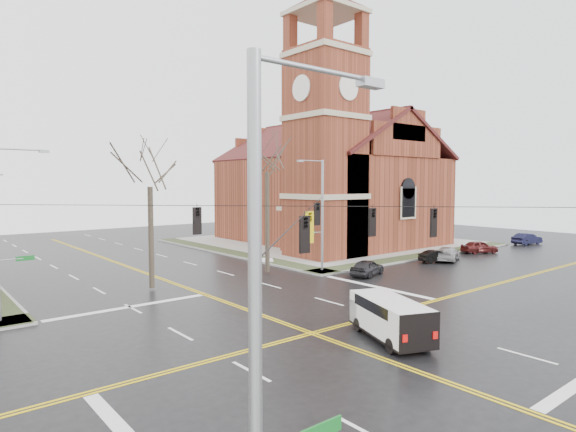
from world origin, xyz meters
TOP-DOWN VIEW (x-y plane):
  - ground at (0.00, 0.00)m, footprint 120.00×120.00m
  - sidewalks at (0.00, 0.00)m, footprint 80.00×80.00m
  - road_markings at (0.00, 0.00)m, footprint 100.00×100.00m
  - church at (24.76, 24.78)m, footprint 24.28×27.48m
  - signal_pole_ne at (11.32, 11.50)m, footprint 2.75×0.22m
  - signal_pole_nw at (-11.32, 11.50)m, footprint 2.75×0.22m
  - signal_pole_sw at (-11.32, -11.50)m, footprint 2.75×0.22m
  - span_wires at (0.00, 0.00)m, footprint 23.02×23.02m
  - traffic_signals at (-0.00, -0.67)m, footprint 8.21×8.26m
  - cargo_van at (2.26, -2.82)m, footprint 3.65×5.31m
  - parked_car_a at (13.13, 8.07)m, footprint 4.08×2.58m
  - parked_car_b at (22.90, 8.22)m, footprint 3.59×2.34m
  - parked_car_c at (24.53, 8.18)m, footprint 4.83×3.44m
  - parked_car_d at (31.35, 8.79)m, footprint 4.14×3.00m
  - parked_car_e at (42.15, 8.82)m, footprint 4.28×2.01m
  - tree_nw_near at (-2.11, 13.96)m, footprint 4.00×4.00m
  - tree_ne at (7.60, 13.78)m, footprint 4.00×4.00m

SIDE VIEW (x-z plane):
  - ground at x=0.00m, z-range 0.00..0.00m
  - road_markings at x=0.00m, z-range 0.00..0.01m
  - sidewalks at x=0.00m, z-range -0.01..0.16m
  - parked_car_b at x=22.90m, z-range 0.00..1.12m
  - parked_car_a at x=13.13m, z-range 0.00..1.29m
  - parked_car_c at x=24.53m, z-range 0.00..1.30m
  - parked_car_d at x=31.35m, z-range 0.00..1.31m
  - parked_car_e at x=42.15m, z-range 0.00..1.36m
  - cargo_van at x=2.26m, z-range 0.17..2.07m
  - signal_pole_ne at x=11.32m, z-range 0.45..9.45m
  - signal_pole_nw at x=-11.32m, z-range 0.45..9.45m
  - signal_pole_sw at x=-11.32m, z-range 0.45..9.45m
  - traffic_signals at x=0.00m, z-range 4.80..6.10m
  - span_wires at x=0.00m, z-range 6.18..6.22m
  - tree_nw_near at x=-2.11m, z-range 2.33..12.66m
  - church at x=24.76m, z-range -5.32..22.18m
  - tree_ne at x=7.60m, z-range 2.68..14.69m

